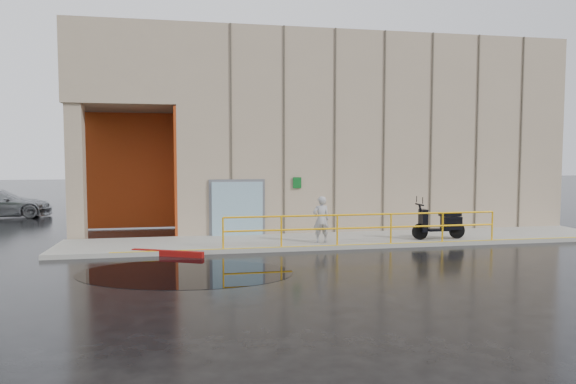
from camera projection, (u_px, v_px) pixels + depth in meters
name	position (u px, v px, depth m)	size (l,w,h in m)	color
ground	(249.00, 275.00, 13.49)	(120.00, 120.00, 0.00)	black
sidewalk	(345.00, 240.00, 18.63)	(20.00, 3.00, 0.15)	gray
building	(329.00, 134.00, 24.91)	(20.00, 10.17, 8.00)	tan
guardrail	(364.00, 228.00, 17.31)	(9.56, 0.06, 1.03)	#FFB40D
person	(321.00, 219.00, 17.55)	(0.58, 0.38, 1.60)	#A4A5A9
scooter	(440.00, 215.00, 18.31)	(2.00, 0.64, 1.54)	black
red_curb	(167.00, 253.00, 16.00)	(2.40, 0.18, 0.18)	maroon
puddle	(185.00, 273.00, 13.67)	(5.77, 3.55, 0.01)	black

